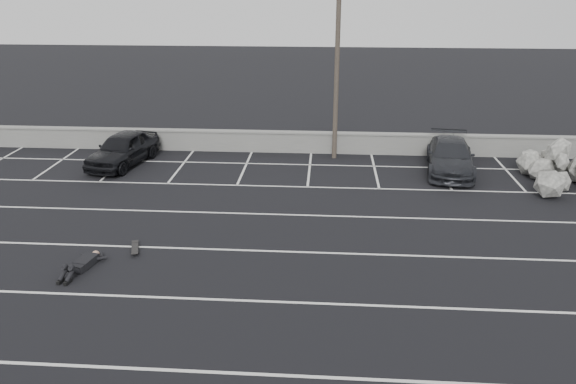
# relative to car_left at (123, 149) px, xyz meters

# --- Properties ---
(ground) EXTENTS (120.00, 120.00, 0.00)m
(ground) POSITION_rel_car_left_xyz_m (7.74, -11.46, -0.76)
(ground) COLOR black
(ground) RESTS_ON ground
(seawall) EXTENTS (50.00, 0.45, 1.06)m
(seawall) POSITION_rel_car_left_xyz_m (7.74, 2.54, -0.21)
(seawall) COLOR gray
(seawall) RESTS_ON ground
(stall_lines) EXTENTS (36.00, 20.05, 0.01)m
(stall_lines) POSITION_rel_car_left_xyz_m (7.66, -7.05, -0.76)
(stall_lines) COLOR silver
(stall_lines) RESTS_ON ground
(car_left) EXTENTS (2.72, 4.76, 1.53)m
(car_left) POSITION_rel_car_left_xyz_m (0.00, 0.00, 0.00)
(car_left) COLOR black
(car_left) RESTS_ON ground
(car_right) EXTENTS (2.65, 5.13, 1.42)m
(car_right) POSITION_rel_car_left_xyz_m (15.08, 0.05, -0.05)
(car_right) COLOR #25262B
(car_right) RESTS_ON ground
(utility_pole) EXTENTS (1.11, 0.22, 8.36)m
(utility_pole) POSITION_rel_car_left_xyz_m (9.88, 1.74, 3.47)
(utility_pole) COLOR #4C4238
(utility_pole) RESTS_ON ground
(trash_bin) EXTENTS (0.74, 0.74, 1.02)m
(trash_bin) POSITION_rel_car_left_xyz_m (15.11, 2.14, -0.24)
(trash_bin) COLOR #28282B
(trash_bin) RESTS_ON ground
(person) EXTENTS (1.83, 2.76, 0.48)m
(person) POSITION_rel_car_left_xyz_m (2.24, -9.79, -0.52)
(person) COLOR black
(person) RESTS_ON ground
(skateboard) EXTENTS (0.45, 0.85, 0.10)m
(skateboard) POSITION_rel_car_left_xyz_m (3.39, -8.72, -0.69)
(skateboard) COLOR black
(skateboard) RESTS_ON ground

